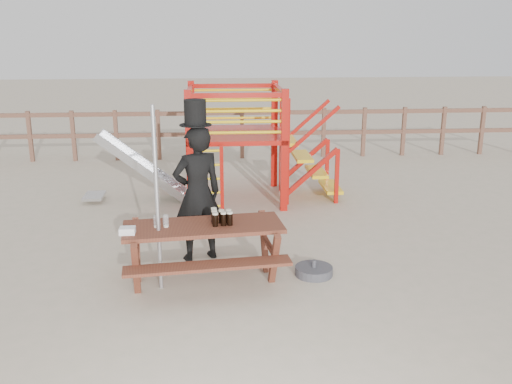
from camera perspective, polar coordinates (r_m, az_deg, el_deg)
name	(u,v)px	position (r m, az deg, el deg)	size (l,w,h in m)	color
ground	(232,280)	(7.29, -2.39, -8.77)	(60.00, 60.00, 0.00)	#BFAC95
back_fence	(221,128)	(13.81, -3.50, 6.37)	(15.09, 0.09, 1.20)	brown
playground_fort	(231,142)	(10.39, -2.50, 5.03)	(4.71, 1.84, 2.10)	#AC120B
picnic_table	(204,246)	(7.09, -5.24, -5.41)	(2.07, 1.53, 0.75)	brown
man_with_hat	(197,190)	(7.64, -5.88, 0.18)	(0.79, 0.66, 2.19)	black
metal_pole	(157,200)	(6.78, -9.86, -0.83)	(0.05, 0.05, 2.24)	#B2B2B7
parasol_base	(314,271)	(7.44, 5.80, -7.85)	(0.49, 0.49, 0.21)	#3D3D43
paper_bag	(127,231)	(6.82, -12.74, -3.79)	(0.18, 0.14, 0.08)	white
stout_pints	(221,217)	(6.99, -3.52, -2.53)	(0.26, 0.26, 0.17)	black
empty_glasses	(161,222)	(6.96, -9.47, -2.95)	(0.18, 0.07, 0.15)	silver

